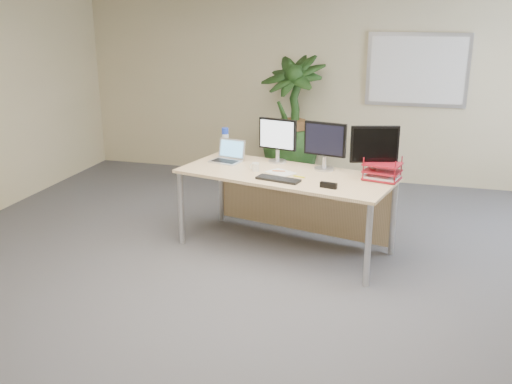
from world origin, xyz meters
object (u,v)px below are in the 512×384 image
(monitor_right, at_px, (325,143))
(laptop, at_px, (228,156))
(desk, at_px, (290,187))
(monitor_left, at_px, (278,138))
(floor_plant, at_px, (291,129))

(monitor_right, distance_m, laptop, 1.04)
(desk, relative_size, monitor_right, 4.66)
(monitor_left, distance_m, laptop, 0.55)
(monitor_left, bearing_deg, laptop, -169.58)
(desk, distance_m, floor_plant, 2.23)
(monitor_right, relative_size, laptop, 1.32)
(desk, bearing_deg, laptop, 166.09)
(desk, xyz_separation_m, laptop, (-0.70, 0.17, 0.23))
(laptop, bearing_deg, desk, -13.91)
(desk, bearing_deg, monitor_right, 19.23)
(monitor_left, distance_m, monitor_right, 0.54)
(monitor_left, relative_size, laptop, 1.27)
(monitor_left, relative_size, monitor_right, 0.96)
(desk, distance_m, monitor_right, 0.55)
(laptop, bearing_deg, monitor_right, -3.60)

